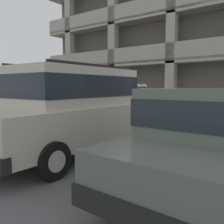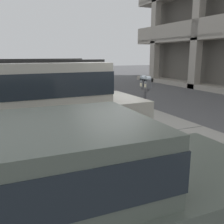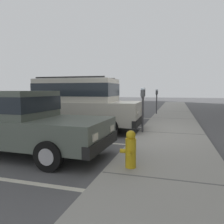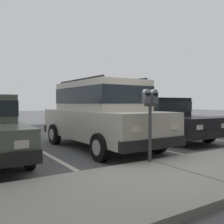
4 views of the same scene
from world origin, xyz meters
name	(u,v)px [view 4 (image 4 of 4)]	position (x,y,z in m)	size (l,w,h in m)	color
ground_plane	(143,166)	(0.00, 0.00, -0.05)	(80.00, 80.00, 0.10)	#565659
sidewalk	(189,175)	(0.00, 1.30, 0.06)	(40.00, 2.20, 0.12)	#9E9B93
parking_stall_lines	(57,159)	(1.51, -1.40, 0.00)	(12.18, 4.80, 0.01)	silver
silver_suv	(101,112)	(-0.14, -2.18, 1.09)	(2.10, 4.82, 2.03)	beige
red_sedan	(161,117)	(-3.01, -2.64, 0.82)	(2.02, 4.57, 1.54)	black
parking_meter_near	(150,108)	(0.11, 0.35, 1.25)	(0.35, 0.12, 1.52)	#47474C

